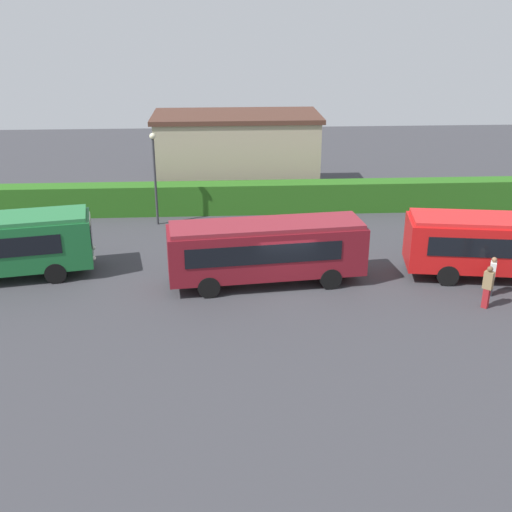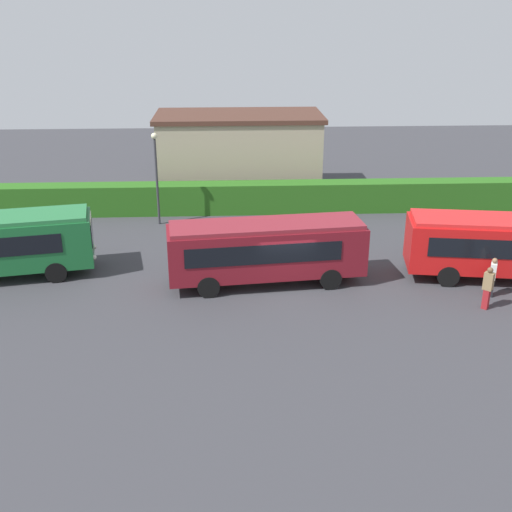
{
  "view_description": "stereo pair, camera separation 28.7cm",
  "coord_description": "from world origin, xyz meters",
  "views": [
    {
      "loc": [
        -2.89,
        -25.82,
        12.12
      ],
      "look_at": [
        -1.34,
        1.14,
        1.22
      ],
      "focal_mm": 43.83,
      "sensor_mm": 36.0,
      "label": 1
    },
    {
      "loc": [
        -2.6,
        -25.83,
        12.12
      ],
      "look_at": [
        -1.34,
        1.14,
        1.22
      ],
      "focal_mm": 43.83,
      "sensor_mm": 36.0,
      "label": 2
    }
  ],
  "objects": [
    {
      "name": "bus_maroon",
      "position": [
        -0.88,
        0.76,
        1.73
      ],
      "size": [
        9.27,
        3.34,
        2.97
      ],
      "rotation": [
        0.0,
        0.0,
        0.11
      ],
      "color": "maroon",
      "rests_on": "ground_plane"
    },
    {
      "name": "lamppost",
      "position": [
        -6.7,
        9.55,
        3.39
      ],
      "size": [
        0.36,
        0.36,
        5.41
      ],
      "color": "#38383D",
      "rests_on": "ground_plane"
    },
    {
      "name": "person_right",
      "position": [
        9.03,
        -1.11,
        0.97
      ],
      "size": [
        0.42,
        0.5,
        1.83
      ],
      "rotation": [
        0.0,
        0.0,
        5.84
      ],
      "color": "black",
      "rests_on": "ground_plane"
    },
    {
      "name": "hedge_row",
      "position": [
        0.0,
        11.6,
        0.94
      ],
      "size": [
        52.69,
        1.44,
        1.87
      ],
      "primitive_type": "cube",
      "color": "#29631A",
      "rests_on": "ground_plane"
    },
    {
      "name": "ground_plane",
      "position": [
        0.0,
        0.0,
        0.0
      ],
      "size": [
        81.38,
        81.38,
        0.0
      ],
      "primitive_type": "plane",
      "color": "#38383D"
    },
    {
      "name": "bus_red",
      "position": [
        10.58,
        0.71,
        1.74
      ],
      "size": [
        9.84,
        3.96,
        3.0
      ],
      "rotation": [
        0.0,
        0.0,
        -0.16
      ],
      "color": "red",
      "rests_on": "ground_plane"
    },
    {
      "name": "person_left",
      "position": [
        -13.91,
        5.44,
        0.97
      ],
      "size": [
        0.52,
        0.52,
        1.84
      ],
      "rotation": [
        0.0,
        0.0,
        2.37
      ],
      "color": "#4C6B47",
      "rests_on": "ground_plane"
    },
    {
      "name": "person_center",
      "position": [
        8.33,
        -2.31,
        1.03
      ],
      "size": [
        0.47,
        0.46,
        1.91
      ],
      "rotation": [
        0.0,
        0.0,
        3.97
      ],
      "color": "maroon",
      "rests_on": "ground_plane"
    },
    {
      "name": "depot_building",
      "position": [
        -1.79,
        16.25,
        2.69
      ],
      "size": [
        11.14,
        5.72,
        5.37
      ],
      "color": "tan",
      "rests_on": "ground_plane"
    },
    {
      "name": "traffic_cone",
      "position": [
        10.13,
        9.11,
        0.3
      ],
      "size": [
        0.36,
        0.36,
        0.6
      ],
      "primitive_type": "cone",
      "color": "orange",
      "rests_on": "ground_plane"
    }
  ]
}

